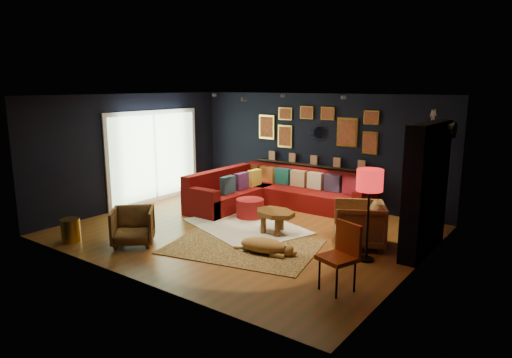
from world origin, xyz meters
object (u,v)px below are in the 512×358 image
Objects in this scene: orange_chair at (342,251)px; gold_stool at (71,230)px; coffee_table at (275,215)px; sectional at (272,193)px; armchair_left at (133,224)px; dog at (264,243)px; pouf at (250,208)px; floor_lamp at (370,185)px; armchair_right at (359,222)px.

gold_stool is at bearing -147.85° from orange_chair.
sectional is at bearing 125.97° from coffee_table.
armchair_left is at bearing -153.02° from orange_chair.
gold_stool is 0.45× the size of orange_chair.
coffee_table is at bearing 164.62° from orange_chair.
armchair_left is 1.19m from gold_stool.
orange_chair is (4.82, 1.09, 0.35)m from gold_stool.
armchair_left is 0.65× the size of dog.
sectional is at bearing 98.72° from pouf.
coffee_table is 1.06m from dog.
orange_chair reaches higher than gold_stool.
floor_lamp is at bearing 13.59° from dog.
floor_lamp is at bearing 26.16° from gold_stool.
armchair_left is 1.71× the size of gold_stool.
armchair_left is 4.14m from floor_lamp.
pouf is 0.62× the size of orange_chair.
floor_lamp is at bearing 6.09° from armchair_right.
sectional is at bearing 37.81° from armchair_left.
coffee_table is (1.18, -1.63, 0.05)m from sectional.
coffee_table reaches higher than gold_stool.
orange_chair is 1.41m from floor_lamp.
armchair_left is at bearing -167.23° from dog.
dog is (1.43, -1.53, -0.03)m from pouf.
pouf is at bearing 121.19° from dog.
dog is at bearing -58.31° from sectional.
floor_lamp reaches higher than sectional.
coffee_table is 1.32× the size of armchair_left.
dog is (-1.52, -0.73, -1.07)m from floor_lamp.
coffee_table is at bearing -54.03° from sectional.
armchair_right reaches higher than coffee_table.
gold_stool reaches higher than pouf.
sectional is 8.02× the size of gold_stool.
floor_lamp is (0.39, -0.57, 0.83)m from armchair_right.
pouf is at bearing 60.83° from gold_stool.
pouf is at bearing 166.40° from orange_chair.
armchair_right is at bearing 33.81° from gold_stool.
armchair_right is (2.72, -1.28, 0.11)m from sectional.
sectional reaches higher than coffee_table.
coffee_table is 2.25× the size of gold_stool.
dog is (3.16, 1.57, -0.02)m from gold_stool.
orange_chair is 0.85× the size of dog.
sectional is 3.04m from dog.
armchair_left is at bearing -154.88° from floor_lamp.
sectional reaches higher than dog.
orange_chair is at bearing -28.32° from dog.
orange_chair reaches higher than armchair_left.
orange_chair reaches higher than coffee_table.
dog is (1.60, -2.59, -0.13)m from sectional.
coffee_table is 3.74m from gold_stool.
pouf is 2.10m from dog.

